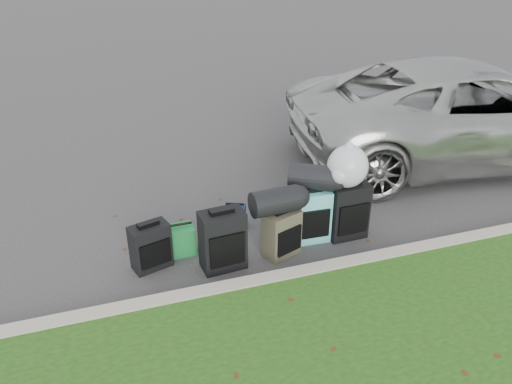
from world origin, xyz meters
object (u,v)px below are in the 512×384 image
object	(u,v)px
suitcase_olive	(281,233)
tote_green	(181,240)
suitcase_large_black_right	(348,211)
tote_navy	(235,216)
suv	(470,111)
suitcase_large_black_left	(223,240)
suitcase_small_black	(151,247)
suitcase_teal	(310,216)

from	to	relation	value
suitcase_olive	tote_green	distance (m)	1.21
suitcase_large_black_right	tote_navy	xyz separation A→B (m)	(-1.28, 0.68, -0.22)
suv	suitcase_olive	distance (m)	4.41
suv	tote_green	xyz separation A→B (m)	(-5.14, -1.37, -0.65)
suv	suitcase_large_black_left	size ratio (longest dim) A/B	8.25
suv	suitcase_large_black_right	bearing A→B (deg)	126.59
suv	suitcase_small_black	bearing A→B (deg)	114.09
suitcase_large_black_left	tote_navy	bearing A→B (deg)	61.01
suitcase_large_black_right	tote_green	bearing A→B (deg)	171.07
suv	suitcase_small_black	distance (m)	5.76
suitcase_small_black	suitcase_large_black_left	xyz separation A→B (m)	(0.79, -0.26, 0.08)
suitcase_olive	tote_navy	distance (m)	0.89
suitcase_small_black	suitcase_teal	world-z (taller)	suitcase_teal
suitcase_teal	tote_navy	size ratio (longest dim) A/B	2.39
suitcase_small_black	tote_navy	world-z (taller)	suitcase_small_black
suitcase_olive	suv	bearing A→B (deg)	3.56
suitcase_large_black_left	suitcase_teal	world-z (taller)	suitcase_large_black_left
suitcase_small_black	suitcase_large_black_left	size ratio (longest dim) A/B	0.77
suitcase_small_black	tote_green	world-z (taller)	suitcase_small_black
suitcase_teal	tote_navy	xyz separation A→B (m)	(-0.79, 0.61, -0.20)
suitcase_teal	tote_green	distance (m)	1.61
suitcase_small_black	tote_navy	size ratio (longest dim) A/B	1.93
tote_green	tote_navy	world-z (taller)	tote_green
tote_navy	suitcase_large_black_right	bearing A→B (deg)	-4.36
suitcase_large_black_right	suitcase_olive	bearing A→B (deg)	-173.54
suitcase_large_black_left	suitcase_large_black_right	distance (m)	1.67
suitcase_teal	tote_navy	world-z (taller)	suitcase_teal
tote_green	tote_navy	xyz separation A→B (m)	(0.79, 0.40, -0.04)
suitcase_large_black_right	tote_green	size ratio (longest dim) A/B	2.04
suitcase_large_black_left	tote_navy	size ratio (longest dim) A/B	2.51
suitcase_large_black_right	tote_green	xyz separation A→B (m)	(-2.07, 0.27, -0.19)
tote_navy	suitcase_large_black_left	bearing A→B (deg)	-91.08
suitcase_teal	suitcase_large_black_right	xyz separation A→B (m)	(0.48, -0.07, 0.02)
suitcase_teal	tote_navy	distance (m)	1.02
suitcase_large_black_left	tote_navy	distance (m)	0.94
suitcase_large_black_right	tote_navy	world-z (taller)	suitcase_large_black_right
suitcase_small_black	tote_green	xyz separation A→B (m)	(0.38, 0.18, -0.10)
suitcase_olive	tote_green	bearing A→B (deg)	140.18
suv	suitcase_teal	bearing A→B (deg)	122.32
suitcase_large_black_right	tote_navy	size ratio (longest dim) A/B	2.55
suitcase_small_black	suitcase_large_black_right	size ratio (longest dim) A/B	0.76
suitcase_olive	suitcase_large_black_left	bearing A→B (deg)	162.02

